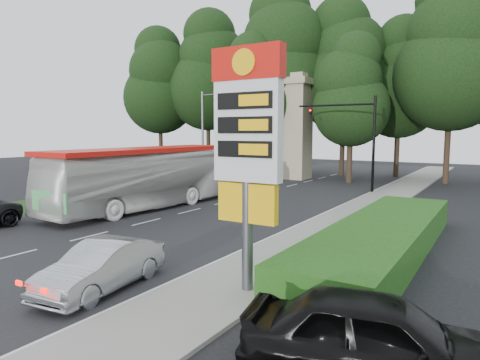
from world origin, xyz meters
The scene contains 20 objects.
road_surface centered at (0.00, 12.00, 0.01)m, with size 14.00×80.00×0.02m, color black.
sidewalk_right centered at (8.50, 12.00, 0.06)m, with size 3.00×80.00×0.12m, color gray.
grass_verge_left centered at (-9.50, 18.00, 0.01)m, with size 5.00×50.00×0.02m, color #193814.
hedge centered at (11.50, 8.00, 0.60)m, with size 3.00×14.00×1.20m, color #1F4F15.
gas_station_pylon centered at (9.20, 1.99, 4.45)m, with size 2.10×0.45×6.85m.
traffic_signal_mast centered at (5.68, 24.00, 4.67)m, with size 6.10×0.35×7.20m.
streetlight_signs centered at (-6.99, 22.01, 4.44)m, with size 2.75×0.98×8.00m.
monument centered at (-2.00, 30.00, 5.10)m, with size 3.00×3.00×10.05m.
tree_far_west centered at (-22.00, 33.00, 10.68)m, with size 8.96×8.96×17.60m.
tree_west_mid centered at (-16.00, 35.00, 11.69)m, with size 9.80×9.80×19.25m.
tree_west_near centered at (-10.00, 37.00, 10.02)m, with size 8.40×8.40×16.50m.
tree_center_left centered at (-5.00, 33.00, 12.02)m, with size 10.08×10.08×19.80m.
tree_center_right centered at (1.00, 35.00, 11.02)m, with size 9.24×9.24×18.15m.
tree_east_near centered at (6.00, 37.00, 9.68)m, with size 8.12×8.12×15.95m.
tree_east_mid centered at (11.00, 33.00, 11.35)m, with size 9.52×9.52×18.70m.
tree_monument_left centered at (-6.00, 29.00, 8.68)m, with size 7.28×7.28×14.30m.
tree_monument_right centered at (3.50, 29.50, 8.01)m, with size 6.72×6.72×13.20m.
transit_bus centered at (-2.84, 10.42, 1.81)m, with size 3.05×13.02×3.63m, color silver.
sedan_silver centered at (5.50, 0.00, 0.70)m, with size 1.49×4.27×1.41m, color #ACAEB4.
parked_car_black centered at (13.50, -0.59, 0.86)m, with size 2.02×5.02×1.71m, color black.
Camera 1 is at (15.19, -8.11, 4.57)m, focal length 32.00 mm.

